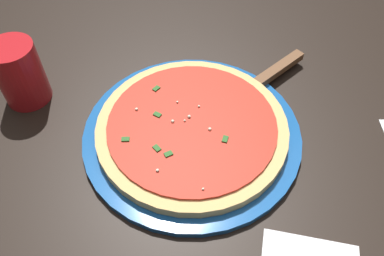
{
  "coord_description": "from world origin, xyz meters",
  "views": [
    {
      "loc": [
        0.39,
        -0.07,
        1.24
      ],
      "look_at": [
        0.01,
        -0.04,
        0.77
      ],
      "focal_mm": 36.19,
      "sensor_mm": 36.0,
      "label": 1
    }
  ],
  "objects_px": {
    "serving_plate": "(192,134)",
    "pizza": "(192,128)",
    "pizza_server": "(262,81)",
    "cup_tall_drink": "(20,73)"
  },
  "relations": [
    {
      "from": "serving_plate",
      "to": "pizza",
      "type": "bearing_deg",
      "value": -76.3
    },
    {
      "from": "serving_plate",
      "to": "cup_tall_drink",
      "type": "xyz_separation_m",
      "value": [
        -0.11,
        -0.28,
        0.05
      ]
    },
    {
      "from": "serving_plate",
      "to": "pizza_server",
      "type": "distance_m",
      "value": 0.17
    },
    {
      "from": "pizza",
      "to": "pizza_server",
      "type": "relative_size",
      "value": 1.49
    },
    {
      "from": "pizza",
      "to": "pizza_server",
      "type": "xyz_separation_m",
      "value": [
        -0.1,
        0.13,
        -0.0
      ]
    },
    {
      "from": "pizza_server",
      "to": "cup_tall_drink",
      "type": "xyz_separation_m",
      "value": [
        -0.01,
        -0.41,
        0.04
      ]
    },
    {
      "from": "cup_tall_drink",
      "to": "serving_plate",
      "type": "bearing_deg",
      "value": 68.32
    },
    {
      "from": "pizza",
      "to": "pizza_server",
      "type": "height_order",
      "value": "pizza"
    },
    {
      "from": "cup_tall_drink",
      "to": "pizza_server",
      "type": "bearing_deg",
      "value": 88.59
    },
    {
      "from": "serving_plate",
      "to": "pizza",
      "type": "relative_size",
      "value": 1.15
    }
  ]
}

